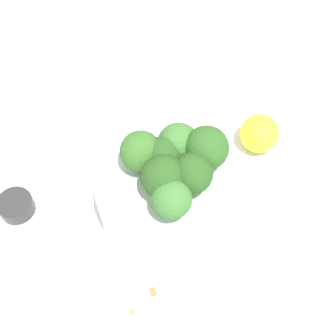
% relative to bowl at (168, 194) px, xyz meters
% --- Properties ---
extents(ground_plane, '(3.00, 3.00, 0.00)m').
position_rel_bowl_xyz_m(ground_plane, '(0.00, 0.00, -0.03)').
color(ground_plane, white).
extents(bowl, '(0.16, 0.16, 0.05)m').
position_rel_bowl_xyz_m(bowl, '(0.00, 0.00, 0.00)').
color(bowl, silver).
rests_on(bowl, ground_plane).
extents(broccoli_floret_0, '(0.04, 0.04, 0.05)m').
position_rel_bowl_xyz_m(broccoli_floret_0, '(0.01, 0.01, 0.05)').
color(broccoli_floret_0, '#84AD66').
rests_on(broccoli_floret_0, bowl).
extents(broccoli_floret_1, '(0.05, 0.05, 0.06)m').
position_rel_bowl_xyz_m(broccoli_floret_1, '(-0.01, 0.00, 0.06)').
color(broccoli_floret_1, '#84AD66').
rests_on(broccoli_floret_1, bowl).
extents(broccoli_floret_2, '(0.05, 0.05, 0.05)m').
position_rel_bowl_xyz_m(broccoli_floret_2, '(0.03, -0.00, 0.05)').
color(broccoli_floret_2, '#7A9E5B').
rests_on(broccoli_floret_2, bowl).
extents(broccoli_floret_3, '(0.04, 0.04, 0.05)m').
position_rel_bowl_xyz_m(broccoli_floret_3, '(-0.03, -0.02, 0.06)').
color(broccoli_floret_3, '#8EB770').
rests_on(broccoli_floret_3, bowl).
extents(broccoli_floret_4, '(0.05, 0.05, 0.06)m').
position_rel_bowl_xyz_m(broccoli_floret_4, '(0.03, -0.03, 0.06)').
color(broccoli_floret_4, '#84AD66').
rests_on(broccoli_floret_4, bowl).
extents(broccoli_floret_5, '(0.05, 0.05, 0.05)m').
position_rel_bowl_xyz_m(broccoli_floret_5, '(0.01, 0.03, 0.05)').
color(broccoli_floret_5, '#8EB770').
rests_on(broccoli_floret_5, bowl).
extents(broccoli_floret_6, '(0.04, 0.04, 0.05)m').
position_rel_bowl_xyz_m(broccoli_floret_6, '(0.00, -0.03, 0.06)').
color(broccoli_floret_6, '#7A9E5B').
rests_on(broccoli_floret_6, bowl).
extents(pepper_shaker, '(0.04, 0.04, 0.07)m').
position_rel_bowl_xyz_m(pepper_shaker, '(-0.08, 0.14, 0.01)').
color(pepper_shaker, silver).
rests_on(pepper_shaker, ground_plane).
extents(lemon_wedge, '(0.05, 0.05, 0.05)m').
position_rel_bowl_xyz_m(lemon_wedge, '(0.12, -0.08, -0.00)').
color(lemon_wedge, yellow).
rests_on(lemon_wedge, ground_plane).
extents(almond_crumb_0, '(0.01, 0.01, 0.01)m').
position_rel_bowl_xyz_m(almond_crumb_0, '(-0.10, -0.02, -0.02)').
color(almond_crumb_0, olive).
rests_on(almond_crumb_0, ground_plane).
extents(almond_crumb_1, '(0.00, 0.01, 0.01)m').
position_rel_bowl_xyz_m(almond_crumb_1, '(-0.13, -0.01, -0.02)').
color(almond_crumb_1, '#AD7F4C').
rests_on(almond_crumb_1, ground_plane).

